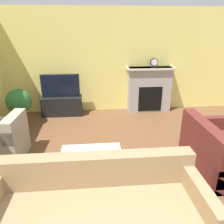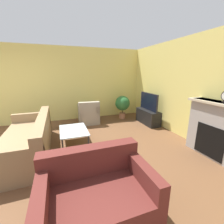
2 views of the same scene
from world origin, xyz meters
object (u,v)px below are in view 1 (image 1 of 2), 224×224
object	(u,v)px
coffee_table	(91,157)
potted_plant	(19,103)
couch_loveseat	(219,152)
mantel_clock	(154,63)
couch_sectional	(97,212)
tv	(60,86)
armchair_by_window	(4,142)

from	to	relation	value
coffee_table	potted_plant	world-z (taller)	potted_plant
coffee_table	potted_plant	distance (m)	2.66
couch_loveseat	potted_plant	world-z (taller)	potted_plant
mantel_clock	couch_loveseat	bearing A→B (deg)	-80.99
couch_sectional	coffee_table	world-z (taller)	couch_sectional
tv	potted_plant	world-z (taller)	tv
couch_sectional	couch_loveseat	distance (m)	2.32
couch_sectional	armchair_by_window	xyz separation A→B (m)	(-1.62, 1.70, 0.02)
couch_sectional	coffee_table	distance (m)	1.02
armchair_by_window	mantel_clock	world-z (taller)	mantel_clock
armchair_by_window	potted_plant	distance (m)	1.41
couch_loveseat	armchair_by_window	distance (m)	3.73
armchair_by_window	couch_sectional	bearing A→B (deg)	47.47
mantel_clock	coffee_table	bearing A→B (deg)	-121.06
couch_sectional	armchair_by_window	bearing A→B (deg)	133.57
couch_loveseat	potted_plant	bearing A→B (deg)	62.02
armchair_by_window	coffee_table	bearing A→B (deg)	70.03
tv	armchair_by_window	world-z (taller)	tv
couch_sectional	couch_loveseat	size ratio (longest dim) A/B	1.77
armchair_by_window	mantel_clock	size ratio (longest dim) A/B	3.49
armchair_by_window	potted_plant	xyz separation A→B (m)	(-0.10, 1.37, 0.28)
tv	couch_loveseat	xyz separation A→B (m)	(2.89, -2.62, -0.51)
couch_loveseat	mantel_clock	distance (m)	2.96
couch_loveseat	coffee_table	xyz separation A→B (m)	(-2.12, -0.06, 0.07)
coffee_table	mantel_clock	bearing A→B (deg)	58.94
tv	couch_sectional	world-z (taller)	tv
couch_loveseat	armchair_by_window	xyz separation A→B (m)	(-3.67, 0.63, 0.01)
coffee_table	couch_loveseat	bearing A→B (deg)	1.57
tv	potted_plant	bearing A→B (deg)	-145.44
coffee_table	couch_sectional	bearing A→B (deg)	-86.42
coffee_table	mantel_clock	xyz separation A→B (m)	(1.68, 2.80, 0.98)
couch_loveseat	mantel_clock	size ratio (longest dim) A/B	5.73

